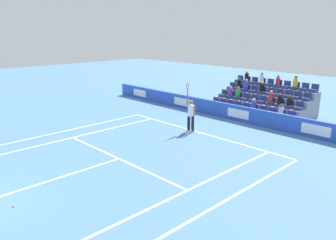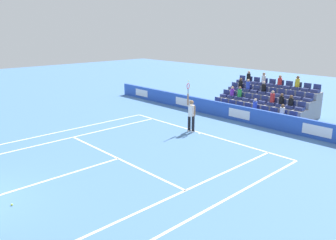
% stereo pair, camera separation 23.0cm
% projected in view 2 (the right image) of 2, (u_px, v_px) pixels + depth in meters
% --- Properties ---
extents(line_baseline, '(10.97, 0.10, 0.01)m').
position_uv_depth(line_baseline, '(201.00, 133.00, 18.22)').
color(line_baseline, white).
rests_on(line_baseline, ground).
extents(line_service, '(8.23, 0.10, 0.01)m').
position_uv_depth(line_service, '(118.00, 158.00, 14.60)').
color(line_service, white).
rests_on(line_service, ground).
extents(line_centre_service, '(0.10, 6.40, 0.01)m').
position_uv_depth(line_centre_service, '(48.00, 180.00, 12.50)').
color(line_centre_service, white).
rests_on(line_centre_service, ground).
extents(line_singles_sideline_left, '(0.10, 11.89, 0.01)m').
position_uv_depth(line_singles_sideline_left, '(65.00, 139.00, 17.21)').
color(line_singles_sideline_left, white).
rests_on(line_singles_sideline_left, ground).
extents(line_singles_sideline_right, '(0.10, 11.89, 0.01)m').
position_uv_depth(line_singles_sideline_right, '(176.00, 195.00, 11.40)').
color(line_singles_sideline_right, white).
rests_on(line_singles_sideline_right, ground).
extents(line_doubles_sideline_left, '(0.10, 11.89, 0.01)m').
position_uv_depth(line_doubles_sideline_left, '(54.00, 133.00, 18.17)').
color(line_doubles_sideline_left, white).
rests_on(line_doubles_sideline_left, ground).
extents(line_doubles_sideline_right, '(0.10, 11.89, 0.01)m').
position_uv_depth(line_doubles_sideline_right, '(207.00, 210.00, 10.44)').
color(line_doubles_sideline_right, white).
rests_on(line_doubles_sideline_right, ground).
extents(line_centre_mark, '(0.10, 0.20, 0.01)m').
position_uv_depth(line_centre_mark, '(200.00, 133.00, 18.15)').
color(line_centre_mark, white).
rests_on(line_centre_mark, ground).
extents(sponsor_barrier, '(23.91, 0.22, 0.96)m').
position_uv_depth(sponsor_barrier, '(240.00, 114.00, 20.46)').
color(sponsor_barrier, blue).
rests_on(sponsor_barrier, ground).
extents(tennis_player, '(0.54, 0.42, 2.85)m').
position_uv_depth(tennis_player, '(191.00, 114.00, 18.18)').
color(tennis_player, black).
rests_on(tennis_player, ground).
extents(stadium_stand, '(6.20, 3.80, 2.59)m').
position_uv_depth(stadium_stand, '(266.00, 103.00, 22.34)').
color(stadium_stand, gray).
rests_on(stadium_stand, ground).
extents(loose_tennis_ball, '(0.07, 0.07, 0.07)m').
position_uv_depth(loose_tennis_ball, '(12.00, 205.00, 10.69)').
color(loose_tennis_ball, '#D1E533').
rests_on(loose_tennis_ball, ground).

